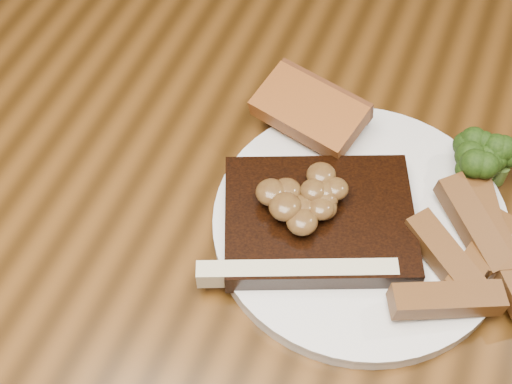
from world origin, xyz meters
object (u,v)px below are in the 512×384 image
(chair_far, at_px, (425,56))
(garlic_bread, at_px, (308,125))
(dining_table, at_px, (247,275))
(steak, at_px, (319,221))
(plate, at_px, (360,226))
(potato_wedges, at_px, (441,244))

(chair_far, bearing_deg, garlic_bread, 84.00)
(dining_table, distance_m, garlic_bread, 0.16)
(steak, relative_size, garlic_bread, 1.63)
(dining_table, xyz_separation_m, garlic_bread, (0.02, 0.11, 0.12))
(dining_table, distance_m, plate, 0.14)
(plate, relative_size, garlic_bread, 2.63)
(plate, bearing_deg, dining_table, -160.36)
(dining_table, height_order, plate, plate)
(dining_table, bearing_deg, garlic_bread, 81.24)
(potato_wedges, bearing_deg, dining_table, -169.57)
(steak, bearing_deg, garlic_bread, 91.96)
(dining_table, bearing_deg, chair_far, 83.06)
(potato_wedges, bearing_deg, steak, -170.90)
(plate, bearing_deg, chair_far, 92.11)
(chair_far, height_order, steak, chair_far)
(plate, xyz_separation_m, steak, (-0.03, -0.02, 0.02))
(potato_wedges, bearing_deg, plate, 177.10)
(plate, bearing_deg, steak, -148.54)
(dining_table, bearing_deg, potato_wedges, 10.43)
(chair_far, distance_m, plate, 0.64)
(steak, height_order, potato_wedges, potato_wedges)
(chair_far, bearing_deg, dining_table, 83.59)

